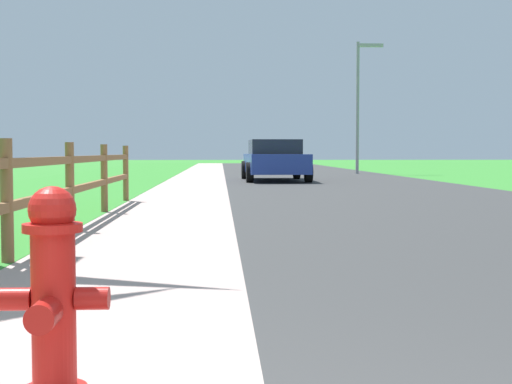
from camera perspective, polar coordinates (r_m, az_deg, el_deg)
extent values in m
plane|color=#33832D|center=(26.28, -2.39, 1.01)|extent=(120.00, 120.00, 0.00)
cube|color=#353535|center=(28.51, 4.63, 1.18)|extent=(7.00, 66.00, 0.01)
cube|color=#B59B93|center=(28.42, -8.48, 1.15)|extent=(6.00, 66.00, 0.01)
cube|color=#33832D|center=(28.60, -11.48, 1.14)|extent=(5.00, 66.00, 0.00)
cylinder|color=red|center=(3.10, -15.40, -8.73)|extent=(0.18, 0.18, 0.70)
cylinder|color=red|center=(3.05, -15.49, -2.68)|extent=(0.24, 0.24, 0.03)
sphere|color=red|center=(3.05, -15.51, -1.33)|extent=(0.19, 0.19, 0.19)
cube|color=#A91511|center=(3.04, -15.53, -0.17)|extent=(0.04, 0.04, 0.04)
cylinder|color=#A91511|center=(3.13, -18.20, -7.89)|extent=(0.13, 0.09, 0.09)
cylinder|color=#A91511|center=(3.07, -12.56, -8.05)|extent=(0.13, 0.09, 0.09)
cylinder|color=#A91511|center=(2.94, -16.13, -9.20)|extent=(0.12, 0.16, 0.12)
cylinder|color=brown|center=(6.81, -18.74, -0.66)|extent=(0.11, 0.11, 1.10)
cylinder|color=brown|center=(9.44, -14.22, 0.43)|extent=(0.11, 0.11, 1.10)
cylinder|color=brown|center=(12.11, -11.68, 1.04)|extent=(0.11, 0.11, 1.10)
cylinder|color=brown|center=(14.79, -10.06, 1.43)|extent=(0.11, 0.11, 1.10)
cube|color=brown|center=(8.12, -16.11, -0.41)|extent=(0.07, 13.56, 0.09)
cube|color=brown|center=(8.10, -16.15, 2.30)|extent=(0.07, 13.56, 0.09)
cube|color=navy|center=(24.80, 1.46, 2.24)|extent=(1.95, 5.03, 0.62)
cube|color=#1E232B|center=(24.88, 1.45, 3.51)|extent=(1.68, 2.28, 0.48)
cylinder|color=black|center=(23.37, 4.09, 1.53)|extent=(0.23, 0.65, 0.64)
cylinder|color=black|center=(23.19, -0.49, 1.52)|extent=(0.23, 0.65, 0.64)
cylinder|color=black|center=(26.44, 3.17, 1.72)|extent=(0.23, 0.65, 0.64)
cylinder|color=black|center=(26.28, -0.88, 1.72)|extent=(0.23, 0.65, 0.64)
cylinder|color=gray|center=(32.74, 7.87, 6.46)|extent=(0.14, 0.14, 5.77)
cube|color=#999999|center=(33.12, 8.86, 11.17)|extent=(1.10, 0.20, 0.14)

